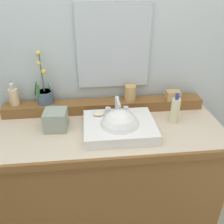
{
  "coord_description": "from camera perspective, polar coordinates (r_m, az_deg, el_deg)",
  "views": [
    {
      "loc": [
        -0.1,
        -1.25,
        1.66
      ],
      "look_at": [
        0.03,
        -0.01,
        0.97
      ],
      "focal_mm": 39.66,
      "sensor_mm": 36.0,
      "label": 1
    }
  ],
  "objects": [
    {
      "name": "soap_dispenser",
      "position": [
        1.69,
        -21.72,
        3.42
      ],
      "size": [
        0.06,
        0.06,
        0.14
      ],
      "color": "beige",
      "rests_on": "back_ledge"
    },
    {
      "name": "wall_back",
      "position": [
        1.68,
        -2.49,
        17.61
      ],
      "size": [
        3.36,
        0.2,
        2.65
      ],
      "primitive_type": "cube",
      "color": "silver",
      "rests_on": "ground"
    },
    {
      "name": "sink_basin",
      "position": [
        1.43,
        1.74,
        -3.71
      ],
      "size": [
        0.41,
        0.34,
        0.27
      ],
      "color": "white",
      "rests_on": "vanity_cabinet"
    },
    {
      "name": "vanity_cabinet",
      "position": [
        1.75,
        -0.93,
        -15.38
      ],
      "size": [
        1.39,
        0.59,
        0.86
      ],
      "color": "brown",
      "rests_on": "ground"
    },
    {
      "name": "trinket_box",
      "position": [
        1.7,
        13.86,
        3.79
      ],
      "size": [
        0.09,
        0.07,
        0.06
      ],
      "primitive_type": "cube",
      "rotation": [
        0.0,
        0.0,
        -0.02
      ],
      "color": "tan",
      "rests_on": "back_ledge"
    },
    {
      "name": "tumbler_cup",
      "position": [
        1.64,
        4.23,
        4.37
      ],
      "size": [
        0.07,
        0.07,
        0.1
      ],
      "primitive_type": "cylinder",
      "color": "tan",
      "rests_on": "back_ledge"
    },
    {
      "name": "lotion_bottle",
      "position": [
        1.55,
        14.37,
        0.46
      ],
      "size": [
        0.05,
        0.06,
        0.19
      ],
      "color": "beige",
      "rests_on": "vanity_cabinet"
    },
    {
      "name": "mirror",
      "position": [
        1.59,
        0.32,
        14.73
      ],
      "size": [
        0.46,
        0.02,
        0.52
      ],
      "primitive_type": "cube",
      "color": "silver"
    },
    {
      "name": "soap_bar",
      "position": [
        1.49,
        -3.05,
        -0.4
      ],
      "size": [
        0.07,
        0.04,
        0.02
      ],
      "primitive_type": "ellipsoid",
      "color": "beige",
      "rests_on": "sink_basin"
    },
    {
      "name": "tissue_box",
      "position": [
        1.49,
        -12.82,
        -1.77
      ],
      "size": [
        0.14,
        0.14,
        0.12
      ],
      "primitive_type": "cube",
      "rotation": [
        0.0,
        0.0,
        -0.07
      ],
      "color": "gray",
      "rests_on": "vanity_cabinet"
    },
    {
      "name": "back_ledge",
      "position": [
        1.66,
        -1.75,
        1.47
      ],
      "size": [
        1.32,
        0.12,
        0.07
      ],
      "primitive_type": "cube",
      "color": "brown",
      "rests_on": "vanity_cabinet"
    },
    {
      "name": "potted_plant",
      "position": [
        1.65,
        -15.31,
        4.16
      ],
      "size": [
        0.12,
        0.11,
        0.34
      ],
      "color": "slate",
      "rests_on": "back_ledge"
    }
  ]
}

